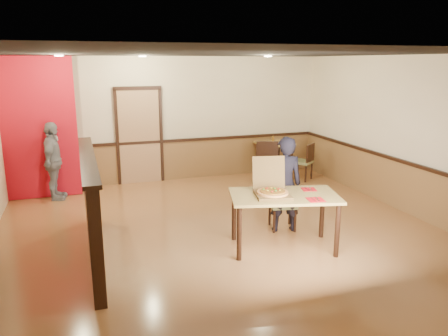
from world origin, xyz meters
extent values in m
plane|color=#A56D40|center=(0.00, 0.00, 0.00)|extent=(7.00, 7.00, 0.00)
plane|color=black|center=(0.00, 0.00, 2.80)|extent=(7.00, 7.00, 0.00)
plane|color=#FFEEC7|center=(0.00, 3.50, 1.40)|extent=(7.00, 0.00, 7.00)
plane|color=#FFEEC7|center=(3.50, 0.00, 1.40)|extent=(0.00, 7.00, 7.00)
cube|color=brown|center=(0.00, 3.47, 0.45)|extent=(7.00, 0.04, 0.90)
cube|color=black|center=(0.00, 3.45, 0.92)|extent=(7.00, 0.06, 0.06)
cube|color=brown|center=(3.47, 0.00, 0.45)|extent=(0.04, 7.00, 0.90)
cube|color=black|center=(3.45, 0.00, 0.92)|extent=(0.06, 7.00, 0.06)
cube|color=tan|center=(-0.80, 3.46, 1.05)|extent=(0.90, 0.06, 2.10)
cube|color=black|center=(-2.00, -0.20, 0.70)|extent=(0.14, 3.00, 1.40)
cube|color=black|center=(-2.00, -0.20, 1.42)|extent=(0.20, 3.10, 0.05)
cube|color=red|center=(-2.90, 3.00, 1.40)|extent=(1.60, 0.20, 2.78)
cylinder|color=#FFD9B2|center=(-2.30, 1.80, 2.78)|extent=(0.14, 0.14, 0.02)
cylinder|color=#FFD9B2|center=(-0.80, 2.50, 2.78)|extent=(0.14, 0.14, 0.02)
cylinder|color=#FFD9B2|center=(1.40, 1.50, 2.78)|extent=(0.14, 0.14, 0.02)
cube|color=#B18F4A|center=(0.65, -0.84, 0.80)|extent=(1.71, 1.23, 0.04)
cylinder|color=black|center=(-0.11, -1.02, 0.39)|extent=(0.07, 0.07, 0.78)
cylinder|color=black|center=(0.07, -0.32, 0.39)|extent=(0.07, 0.07, 0.78)
cylinder|color=black|center=(1.23, -1.36, 0.39)|extent=(0.07, 0.07, 0.78)
cylinder|color=black|center=(1.41, -0.66, 0.39)|extent=(0.07, 0.07, 0.78)
cube|color=olive|center=(0.98, -0.14, 0.41)|extent=(0.49, 0.49, 0.05)
cube|color=black|center=(1.02, 0.04, 0.64)|extent=(0.40, 0.12, 0.40)
cylinder|color=black|center=(0.78, -0.27, 0.18)|extent=(0.04, 0.04, 0.36)
cylinder|color=black|center=(0.85, 0.06, 0.18)|extent=(0.04, 0.04, 0.36)
cylinder|color=black|center=(1.11, -0.34, 0.18)|extent=(0.04, 0.04, 0.36)
cylinder|color=black|center=(1.19, -0.01, 0.18)|extent=(0.04, 0.04, 0.36)
cube|color=olive|center=(1.88, 2.50, 0.49)|extent=(0.64, 0.64, 0.06)
cube|color=black|center=(1.79, 2.29, 0.76)|extent=(0.45, 0.22, 0.47)
cylinder|color=black|center=(2.14, 2.61, 0.21)|extent=(0.05, 0.05, 0.43)
cylinder|color=black|center=(1.99, 2.23, 0.21)|extent=(0.05, 0.05, 0.43)
cylinder|color=black|center=(1.77, 2.77, 0.21)|extent=(0.05, 0.05, 0.43)
cylinder|color=black|center=(1.61, 2.39, 0.21)|extent=(0.05, 0.05, 0.43)
cube|color=olive|center=(2.78, 2.50, 0.42)|extent=(0.60, 0.60, 0.06)
cube|color=black|center=(2.90, 2.35, 0.65)|extent=(0.34, 0.28, 0.41)
cylinder|color=black|center=(2.81, 2.75, 0.18)|extent=(0.04, 0.04, 0.37)
cylinder|color=black|center=(3.02, 2.47, 0.18)|extent=(0.04, 0.04, 0.37)
cylinder|color=black|center=(2.53, 2.53, 0.18)|extent=(0.04, 0.04, 0.37)
cylinder|color=black|center=(2.75, 2.25, 0.18)|extent=(0.04, 0.04, 0.37)
cube|color=#B18F4A|center=(2.33, 3.05, 0.79)|extent=(0.83, 0.83, 0.04)
cylinder|color=black|center=(2.06, 2.72, 0.38)|extent=(0.07, 0.07, 0.77)
cylinder|color=black|center=(2.00, 3.31, 0.38)|extent=(0.07, 0.07, 0.77)
cylinder|color=black|center=(2.65, 2.79, 0.38)|extent=(0.07, 0.07, 0.77)
cylinder|color=black|center=(2.59, 3.38, 0.38)|extent=(0.07, 0.07, 0.77)
imported|color=black|center=(0.96, -0.22, 0.78)|extent=(0.64, 0.49, 1.56)
imported|color=gray|center=(-2.60, 2.73, 0.78)|extent=(0.52, 0.96, 1.55)
cube|color=brown|center=(0.46, -0.85, 0.84)|extent=(0.57, 0.57, 0.04)
cube|color=brown|center=(0.52, -0.57, 1.10)|extent=(0.49, 0.19, 0.48)
cylinder|color=#DE9A51|center=(0.46, -0.85, 0.87)|extent=(0.47, 0.47, 0.03)
cube|color=red|center=(0.95, -1.21, 0.83)|extent=(0.26, 0.26, 0.01)
cylinder|color=silver|center=(0.92, -1.21, 0.83)|extent=(0.04, 0.19, 0.01)
cube|color=silver|center=(0.98, -1.21, 0.83)|extent=(0.05, 0.20, 0.00)
cube|color=red|center=(1.11, -0.73, 0.83)|extent=(0.25, 0.25, 0.00)
cylinder|color=silver|center=(1.08, -0.73, 0.83)|extent=(0.05, 0.17, 0.01)
cube|color=silver|center=(1.14, -0.73, 0.83)|extent=(0.06, 0.18, 0.00)
cylinder|color=brown|center=(2.33, 3.15, 0.88)|extent=(0.05, 0.05, 0.13)
camera|label=1|loc=(-2.10, -6.25, 2.69)|focal=35.00mm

